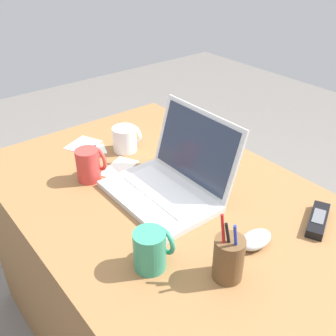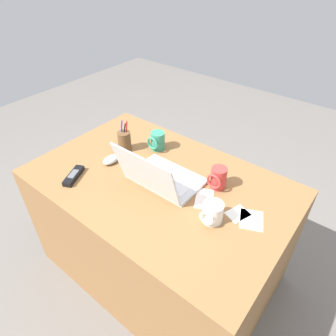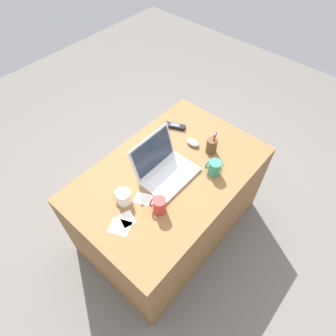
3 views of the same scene
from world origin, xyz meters
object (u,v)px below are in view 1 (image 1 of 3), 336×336
at_px(computer_mouse, 256,240).
at_px(coffee_mug_spare, 89,165).
at_px(pen_holder, 229,258).
at_px(coffee_mug_white, 151,249).
at_px(cordless_phone, 318,220).
at_px(laptop, 171,179).
at_px(coffee_mug_tall, 125,139).

distance_m(computer_mouse, coffee_mug_spare, 0.57).
height_order(computer_mouse, pen_holder, pen_holder).
height_order(coffee_mug_white, cordless_phone, coffee_mug_white).
bearing_deg(coffee_mug_white, coffee_mug_spare, 170.39).
bearing_deg(pen_holder, coffee_mug_white, -139.29).
relative_size(cordless_phone, pen_holder, 0.85).
xyz_separation_m(laptop, coffee_mug_tall, (-0.31, 0.04, -0.00)).
height_order(computer_mouse, coffee_mug_tall, coffee_mug_tall).
height_order(coffee_mug_tall, coffee_mug_spare, coffee_mug_spare).
bearing_deg(coffee_mug_tall, pen_holder, -12.90).
height_order(computer_mouse, cordless_phone, computer_mouse).
bearing_deg(computer_mouse, cordless_phone, 77.00).
height_order(laptop, computer_mouse, laptop).
distance_m(computer_mouse, coffee_mug_white, 0.28).
xyz_separation_m(cordless_phone, pen_holder, (-0.02, -0.33, 0.04)).
distance_m(laptop, computer_mouse, 0.32).
relative_size(coffee_mug_white, cordless_phone, 0.68).
height_order(laptop, coffee_mug_spare, laptop).
distance_m(coffee_mug_white, coffee_mug_tall, 0.59).
bearing_deg(coffee_mug_spare, cordless_phone, 32.84).
bearing_deg(coffee_mug_tall, coffee_mug_spare, -64.92).
relative_size(laptop, coffee_mug_white, 3.36).
relative_size(computer_mouse, coffee_mug_white, 0.95).
bearing_deg(coffee_mug_spare, coffee_mug_tall, 115.08).
height_order(laptop, cordless_phone, laptop).
relative_size(coffee_mug_spare, pen_holder, 0.60).
bearing_deg(coffee_mug_white, laptop, 132.22).
bearing_deg(coffee_mug_tall, coffee_mug_white, -27.27).
bearing_deg(laptop, computer_mouse, 3.94).
bearing_deg(coffee_mug_spare, computer_mouse, 18.29).
relative_size(coffee_mug_spare, cordless_phone, 0.70).
distance_m(coffee_mug_tall, coffee_mug_spare, 0.22).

